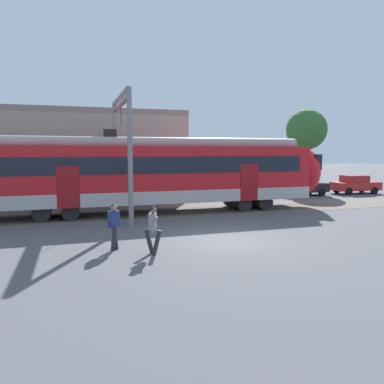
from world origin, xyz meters
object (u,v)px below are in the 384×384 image
at_px(pedestrian_grey, 153,227).
at_px(parked_car_red, 355,184).
at_px(parked_car_black, 303,186).
at_px(pedestrian_navy, 114,223).

xyz_separation_m(pedestrian_grey, parked_car_red, (20.06, 13.25, -0.18)).
bearing_deg(parked_car_black, parked_car_red, -0.89).
distance_m(pedestrian_grey, parked_car_red, 24.04).
bearing_deg(parked_car_red, pedestrian_navy, -150.06).
relative_size(pedestrian_navy, pedestrian_grey, 1.00).
bearing_deg(pedestrian_navy, parked_car_black, 37.29).
bearing_deg(pedestrian_grey, parked_car_red, 33.44).
xyz_separation_m(parked_car_black, parked_car_red, (5.08, -0.08, 0.00)).
bearing_deg(pedestrian_navy, pedestrian_grey, -39.51).
bearing_deg(parked_car_red, pedestrian_grey, -146.56).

